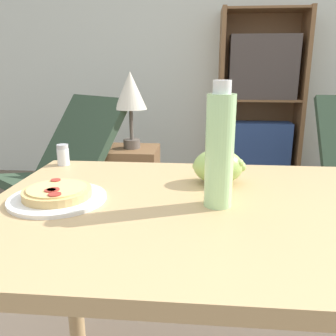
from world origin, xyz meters
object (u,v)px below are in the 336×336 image
(grape_bunch, at_px, (218,167))
(lounge_chair_near, at_px, (63,191))
(pizza_on_plate, at_px, (57,195))
(side_table, at_px, (133,187))
(bookshelf, at_px, (260,107))
(salt_shaker, at_px, (63,155))
(drink_bottle, at_px, (220,149))
(table_lamp, at_px, (130,94))

(grape_bunch, relative_size, lounge_chair_near, 0.16)
(pizza_on_plate, distance_m, side_table, 1.55)
(lounge_chair_near, xyz_separation_m, bookshelf, (1.43, 1.23, 0.43))
(grape_bunch, xyz_separation_m, salt_shaker, (-0.52, 0.15, -0.01))
(drink_bottle, relative_size, side_table, 0.54)
(salt_shaker, height_order, lounge_chair_near, lounge_chair_near)
(salt_shaker, height_order, side_table, salt_shaker)
(pizza_on_plate, bearing_deg, drink_bottle, 0.56)
(drink_bottle, distance_m, side_table, 1.66)
(grape_bunch, distance_m, table_lamp, 1.39)
(bookshelf, xyz_separation_m, side_table, (-0.99, -1.08, -0.44))
(salt_shaker, relative_size, lounge_chair_near, 0.07)
(drink_bottle, xyz_separation_m, table_lamp, (-0.49, 1.47, 0.02))
(grape_bunch, xyz_separation_m, table_lamp, (-0.50, 1.29, 0.11))
(grape_bunch, bearing_deg, lounge_chair_near, 129.46)
(salt_shaker, xyz_separation_m, side_table, (0.01, 1.14, -0.50))
(salt_shaker, distance_m, bookshelf, 2.44)
(lounge_chair_near, relative_size, bookshelf, 0.61)
(side_table, xyz_separation_m, table_lamp, (0.00, -0.00, 0.63))
(bookshelf, bearing_deg, drink_bottle, -101.03)
(pizza_on_plate, distance_m, lounge_chair_near, 1.50)
(drink_bottle, bearing_deg, pizza_on_plate, -179.44)
(drink_bottle, height_order, salt_shaker, drink_bottle)
(grape_bunch, distance_m, lounge_chair_near, 1.56)
(grape_bunch, distance_m, bookshelf, 2.42)
(drink_bottle, distance_m, bookshelf, 2.60)
(lounge_chair_near, distance_m, side_table, 0.46)
(salt_shaker, distance_m, table_lamp, 1.15)
(pizza_on_plate, xyz_separation_m, lounge_chair_near, (-0.53, 1.32, -0.47))
(grape_bunch, relative_size, drink_bottle, 0.52)
(pizza_on_plate, bearing_deg, salt_shaker, 108.57)
(pizza_on_plate, height_order, grape_bunch, grape_bunch)
(salt_shaker, bearing_deg, drink_bottle, -32.71)
(grape_bunch, height_order, bookshelf, bookshelf)
(side_table, bearing_deg, bookshelf, 47.46)
(drink_bottle, xyz_separation_m, lounge_chair_near, (-0.93, 1.32, -0.60))
(salt_shaker, distance_m, side_table, 1.25)
(pizza_on_plate, distance_m, table_lamp, 1.48)
(pizza_on_plate, relative_size, table_lamp, 0.49)
(pizza_on_plate, bearing_deg, lounge_chair_near, 112.06)
(drink_bottle, distance_m, salt_shaker, 0.61)
(pizza_on_plate, xyz_separation_m, side_table, (-0.10, 1.47, -0.48))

